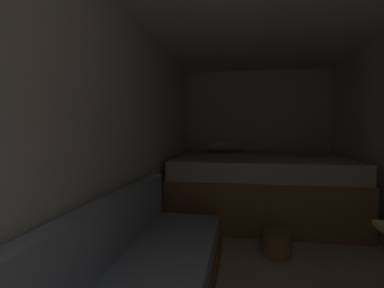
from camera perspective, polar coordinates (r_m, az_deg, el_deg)
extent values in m
plane|color=beige|center=(2.59, 15.47, -23.71)|extent=(6.96, 6.96, 0.00)
cube|color=silver|center=(4.82, 12.67, 1.65)|extent=(2.41, 0.05, 2.12)
cube|color=silver|center=(2.49, -12.27, 0.65)|extent=(0.05, 4.96, 2.12)
cube|color=white|center=(2.52, 16.18, 25.92)|extent=(2.41, 4.96, 0.05)
cube|color=#9E7247|center=(3.99, 13.24, -9.73)|extent=(2.19, 1.70, 0.58)
cube|color=beige|center=(3.92, 13.30, -4.01)|extent=(2.15, 1.66, 0.22)
ellipsoid|color=white|center=(4.54, 6.62, -0.49)|extent=(0.57, 0.33, 0.18)
cube|color=#99A3B7|center=(1.89, -8.66, -25.71)|extent=(0.67, 2.27, 0.17)
cube|color=#99A3B7|center=(1.89, -17.71, -16.72)|extent=(0.12, 2.27, 0.38)
cylinder|color=olive|center=(2.88, 16.59, -18.56)|extent=(0.26, 0.26, 0.22)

